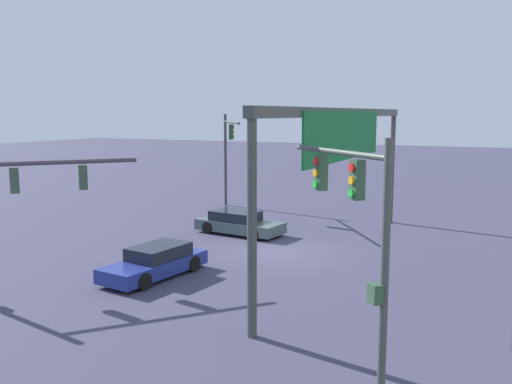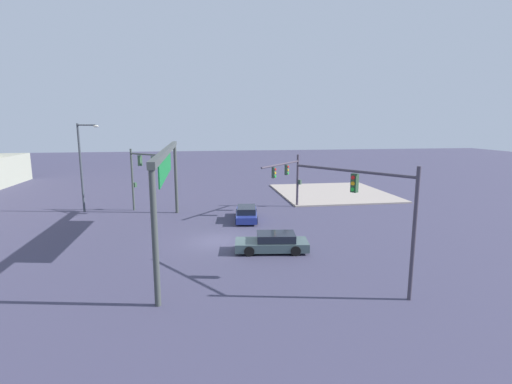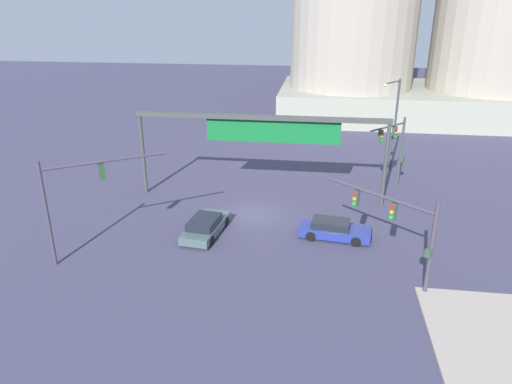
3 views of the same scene
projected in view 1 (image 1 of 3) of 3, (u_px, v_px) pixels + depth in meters
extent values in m
plane|color=#3B3951|center=(277.00, 252.00, 25.44)|extent=(177.36, 177.36, 0.00)
cylinder|color=#3E3644|center=(44.00, 163.00, 20.65)|extent=(5.30, 4.61, 0.17)
cube|color=#304637|center=(14.00, 180.00, 20.32)|extent=(0.41, 0.41, 0.95)
cylinder|color=red|center=(14.00, 172.00, 20.42)|extent=(0.19, 0.18, 0.20)
cylinder|color=orange|center=(14.00, 180.00, 20.46)|extent=(0.19, 0.18, 0.20)
cylinder|color=green|center=(15.00, 188.00, 20.51)|extent=(0.19, 0.18, 0.20)
cube|color=#304637|center=(83.00, 177.00, 21.28)|extent=(0.41, 0.41, 0.95)
cylinder|color=red|center=(82.00, 169.00, 21.38)|extent=(0.19, 0.18, 0.20)
cylinder|color=orange|center=(82.00, 177.00, 21.43)|extent=(0.19, 0.18, 0.20)
cylinder|color=green|center=(83.00, 185.00, 21.47)|extent=(0.19, 0.18, 0.20)
cylinder|color=#3C3744|center=(225.00, 160.00, 37.87)|extent=(0.19, 0.19, 6.28)
cylinder|color=#3C3744|center=(231.00, 122.00, 34.12)|extent=(5.76, 4.09, 0.14)
cube|color=#24442B|center=(231.00, 132.00, 34.47)|extent=(0.41, 0.40, 0.95)
cylinder|color=red|center=(233.00, 127.00, 34.46)|extent=(0.20, 0.16, 0.20)
cylinder|color=orange|center=(233.00, 132.00, 34.50)|extent=(0.20, 0.16, 0.20)
cylinder|color=green|center=(233.00, 137.00, 34.54)|extent=(0.20, 0.16, 0.20)
cylinder|color=#3A433E|center=(385.00, 270.00, 12.17)|extent=(0.19, 0.19, 5.82)
cylinder|color=#3A433E|center=(337.00, 152.00, 13.78)|extent=(2.99, 3.26, 0.14)
cube|color=#2C4C33|center=(357.00, 180.00, 13.01)|extent=(0.41, 0.41, 0.95)
cylinder|color=red|center=(352.00, 168.00, 12.91)|extent=(0.18, 0.19, 0.20)
cylinder|color=orange|center=(351.00, 180.00, 12.95)|extent=(0.18, 0.19, 0.20)
cylinder|color=green|center=(351.00, 193.00, 12.99)|extent=(0.18, 0.19, 0.20)
cube|color=#2C4C33|center=(321.00, 172.00, 14.63)|extent=(0.41, 0.41, 0.95)
cylinder|color=red|center=(316.00, 162.00, 14.53)|extent=(0.18, 0.19, 0.20)
cylinder|color=orange|center=(315.00, 173.00, 14.58)|extent=(0.18, 0.19, 0.20)
cylinder|color=green|center=(315.00, 184.00, 14.62)|extent=(0.18, 0.19, 0.20)
cube|color=#2C4C33|center=(375.00, 294.00, 12.15)|extent=(0.38, 0.38, 0.44)
cylinder|color=#3A3F3D|center=(392.00, 170.00, 31.86)|extent=(0.28, 0.28, 6.19)
cylinder|color=#3A3F3D|center=(252.00, 231.00, 15.40)|extent=(0.28, 0.28, 6.19)
cube|color=#3A3F3D|center=(348.00, 112.00, 23.17)|extent=(18.83, 0.35, 0.35)
cube|color=#10642B|center=(346.00, 135.00, 22.41)|extent=(9.95, 0.08, 1.95)
cube|color=navy|center=(154.00, 266.00, 21.54)|extent=(4.74, 2.28, 0.55)
cube|color=black|center=(159.00, 251.00, 21.69)|extent=(2.54, 1.80, 0.50)
cylinder|color=black|center=(144.00, 281.00, 19.95)|extent=(0.66, 0.30, 0.64)
cylinder|color=black|center=(113.00, 274.00, 20.80)|extent=(0.66, 0.30, 0.64)
cylinder|color=black|center=(193.00, 264.00, 22.30)|extent=(0.66, 0.30, 0.64)
cylinder|color=black|center=(164.00, 258.00, 23.16)|extent=(0.66, 0.30, 0.64)
cube|color=#3F5253|center=(240.00, 226.00, 29.21)|extent=(2.46, 4.86, 0.55)
cube|color=black|center=(235.00, 216.00, 29.29)|extent=(1.95, 2.61, 0.50)
cylinder|color=black|center=(272.00, 228.00, 29.18)|extent=(0.30, 0.66, 0.64)
cylinder|color=black|center=(254.00, 234.00, 27.72)|extent=(0.30, 0.66, 0.64)
cylinder|color=black|center=(227.00, 222.00, 30.74)|extent=(0.30, 0.66, 0.64)
cylinder|color=black|center=(208.00, 228.00, 29.27)|extent=(0.30, 0.66, 0.64)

